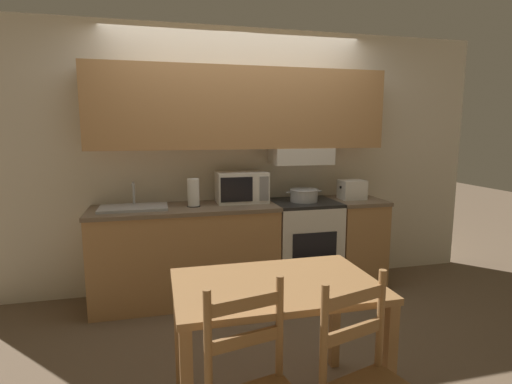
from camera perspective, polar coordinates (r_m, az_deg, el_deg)
name	(u,v)px	position (r m, az deg, el deg)	size (l,w,h in m)	color
ground_plane	(239,283)	(4.28, -2.45, -12.80)	(16.00, 16.00, 0.00)	brown
wall_back	(241,136)	(3.91, -2.18, 8.01)	(5.18, 0.38, 2.55)	silver
lower_counter_main	(186,254)	(3.79, -9.95, -8.67)	(1.69, 0.59, 0.89)	tan
lower_counter_right_stub	(354,241)	(4.26, 13.88, -6.84)	(0.48, 0.59, 0.89)	tan
stove_range	(304,245)	(4.03, 6.82, -7.53)	(0.62, 0.57, 0.89)	white
cooking_pot	(304,195)	(3.91, 6.86, -0.40)	(0.36, 0.28, 0.12)	#B7BABF
microwave	(242,187)	(3.83, -2.06, 0.70)	(0.48, 0.30, 0.29)	white
toaster	(352,189)	(4.12, 13.56, 0.36)	(0.26, 0.20, 0.19)	white
sink_basin	(134,207)	(3.68, -17.09, -2.08)	(0.59, 0.33, 0.23)	#B7BABF
paper_towel_roll	(193,193)	(3.66, -8.94, -0.10)	(0.12, 0.12, 0.25)	black
dining_table	(276,302)	(2.27, 2.84, -15.36)	(1.10, 0.71, 0.76)	#9E7042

